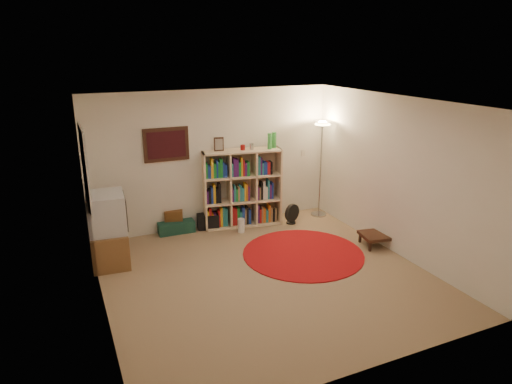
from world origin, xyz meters
The scene contains 11 objects.
room centered at (-0.05, 0.05, 1.26)m, with size 4.54×4.54×2.54m.
bookshelf centered at (0.44, 2.04, 0.69)m, with size 1.48×0.64×1.71m.
floor_lamp centered at (2.03, 1.87, 1.56)m, with size 0.46×0.46×1.87m.
floor_fan centered at (1.32, 1.68, 0.19)m, with size 0.34×0.23×0.38m.
tv_stand centered at (-2.00, 1.37, 0.54)m, with size 0.60×0.81×1.12m.
suitcase centered at (-0.78, 2.22, 0.10)m, with size 0.66×0.43×0.21m.
wicker_basket centered at (-0.79, 2.26, 0.30)m, with size 0.37×0.30×0.18m.
duffel_bag centered at (-0.19, 2.15, 0.13)m, with size 0.44×0.39×0.27m.
paper_towel centered at (0.29, 1.68, 0.13)m, with size 0.15×0.15×0.26m.
red_rug centered at (0.86, 0.43, 0.01)m, with size 1.95×1.95×0.02m.
side_table centered at (2.12, 0.23, 0.18)m, with size 0.54×0.54×0.21m.
Camera 1 is at (-2.57, -5.38, 3.19)m, focal length 32.00 mm.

